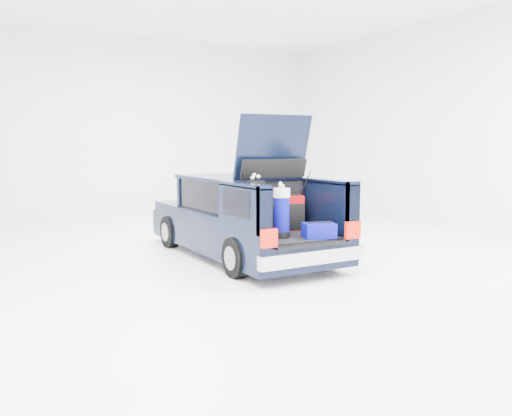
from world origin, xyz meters
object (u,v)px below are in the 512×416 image
red_suitcase (293,213)px  blue_golf_bag (282,212)px  blue_duffel (319,230)px  car (239,219)px  black_golf_bag (256,208)px

red_suitcase → blue_golf_bag: blue_golf_bag is taller
blue_golf_bag → red_suitcase: bearing=25.5°
blue_duffel → red_suitcase: bearing=102.9°
red_suitcase → blue_golf_bag: bearing=-113.2°
car → blue_golf_bag: (-0.19, -1.71, 0.31)m
red_suitcase → black_golf_bag: (-0.83, -0.23, 0.15)m
blue_golf_bag → blue_duffel: blue_golf_bag is taller
black_golf_bag → red_suitcase: bearing=37.3°
blue_golf_bag → black_golf_bag: bearing=116.0°
blue_duffel → black_golf_bag: bearing=159.7°
black_golf_bag → blue_duffel: 1.02m
red_suitcase → black_golf_bag: black_golf_bag is taller
red_suitcase → blue_duffel: (-0.06, -0.81, -0.17)m
red_suitcase → blue_golf_bag: 0.76m
car → black_golf_bag: 1.54m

